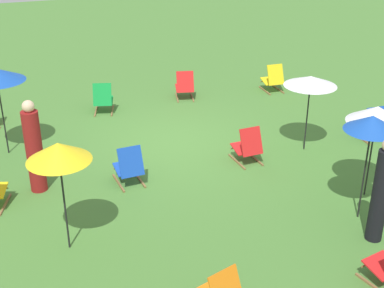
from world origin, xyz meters
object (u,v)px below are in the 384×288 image
object	(u,v)px
deckchair_1	(103,99)
umbrella_1	(377,114)
deckchair_3	(372,125)
person_1	(34,149)
deckchair_2	(248,146)
deckchair_9	(273,79)
person_0	(381,193)
umbrella_2	(58,152)
umbrella_4	(372,123)
umbrella_3	(311,81)
deckchair_6	(185,86)
deckchair_7	(129,167)

from	to	relation	value
deckchair_1	umbrella_1	distance (m)	7.29
deckchair_3	umbrella_1	world-z (taller)	umbrella_1
person_1	deckchair_2	bearing A→B (deg)	115.44
deckchair_9	person_0	size ratio (longest dim) A/B	0.45
deckchair_2	person_0	distance (m)	3.46
umbrella_2	umbrella_4	xyz separation A→B (m)	(-5.04, 0.90, 0.08)
umbrella_1	person_1	distance (m)	6.43
umbrella_1	umbrella_4	size ratio (longest dim) A/B	0.93
deckchair_2	umbrella_3	distance (m)	1.97
deckchair_6	person_1	xyz separation A→B (m)	(4.44, 3.87, 0.52)
deckchair_1	umbrella_3	bearing A→B (deg)	151.07
umbrella_2	person_1	world-z (taller)	umbrella_2
deckchair_2	person_1	size ratio (longest dim) A/B	0.44
deckchair_1	umbrella_2	xyz separation A→B (m)	(1.79, 5.77, 1.39)
umbrella_3	person_1	size ratio (longest dim) A/B	0.93
deckchair_1	person_0	world-z (taller)	person_0
deckchair_6	umbrella_4	size ratio (longest dim) A/B	0.43
deckchair_7	deckchair_6	bearing A→B (deg)	-126.08
deckchair_1	person_0	size ratio (longest dim) A/B	0.47
deckchair_9	umbrella_2	xyz separation A→B (m)	(6.83, 5.70, 1.39)
deckchair_6	umbrella_2	world-z (taller)	umbrella_2
deckchair_6	deckchair_9	xyz separation A→B (m)	(-2.65, 0.30, 0.00)
umbrella_1	deckchair_2	bearing A→B (deg)	-53.45
deckchair_2	person_1	bearing A→B (deg)	-7.32
umbrella_2	deckchair_2	bearing A→B (deg)	-156.53
umbrella_2	umbrella_4	size ratio (longest dim) A/B	0.97
deckchair_9	umbrella_3	bearing A→B (deg)	74.15
deckchair_6	umbrella_4	bearing A→B (deg)	110.79
deckchair_2	umbrella_2	bearing A→B (deg)	20.67
deckchair_2	person_1	xyz separation A→B (m)	(4.38, -0.35, 0.52)
deckchair_1	umbrella_3	size ratio (longest dim) A/B	0.49
deckchair_9	person_1	xyz separation A→B (m)	(7.10, 3.57, 0.52)
deckchair_1	deckchair_2	world-z (taller)	same
umbrella_1	person_0	bearing A→B (deg)	58.61
deckchair_2	deckchair_7	distance (m)	2.64
deckchair_7	umbrella_2	size ratio (longest dim) A/B	0.44
deckchair_6	deckchair_7	xyz separation A→B (m)	(2.70, 4.24, 0.00)
deckchair_7	umbrella_2	distance (m)	2.68
deckchair_1	umbrella_2	size ratio (longest dim) A/B	0.45
deckchair_1	person_0	xyz separation A→B (m)	(-3.08, 7.32, 0.52)
person_1	umbrella_4	bearing A→B (deg)	90.26
deckchair_3	umbrella_3	world-z (taller)	umbrella_3
deckchair_7	umbrella_4	distance (m)	4.68
deckchair_1	deckchair_7	xyz separation A→B (m)	(0.32, 4.01, 0.00)
deckchair_1	deckchair_6	distance (m)	2.39
deckchair_9	person_0	world-z (taller)	person_0
deckchair_1	deckchair_9	world-z (taller)	same
deckchair_9	umbrella_1	world-z (taller)	umbrella_1
deckchair_6	umbrella_1	bearing A→B (deg)	116.80
deckchair_1	person_1	xyz separation A→B (m)	(2.06, 3.64, 0.52)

